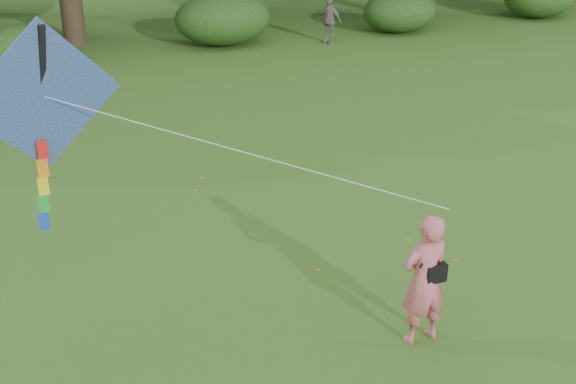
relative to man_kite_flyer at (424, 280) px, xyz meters
name	(u,v)px	position (x,y,z in m)	size (l,w,h in m)	color
ground	(400,332)	(-0.16, 0.24, -0.97)	(100.00, 100.00, 0.00)	#265114
man_kite_flyer	(424,280)	(0.00, 0.00, 0.00)	(0.70, 0.46, 1.93)	#C75D69
bystander_right	(329,21)	(6.50, 16.95, -0.15)	(0.96, 0.40, 1.64)	gray
crossbody_bag	(434,271)	(0.12, -0.03, 0.13)	(0.43, 0.20, 0.74)	black
flying_kite	(44,101)	(-4.38, 2.38, 2.33)	(5.68, 2.73, 2.93)	#2966B3
shrub_band	(121,31)	(-0.89, 17.84, -0.11)	(39.15, 3.22, 1.88)	#264919
fallen_leaves	(278,243)	(-0.81, 3.35, -0.96)	(10.43, 13.78, 0.01)	olive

